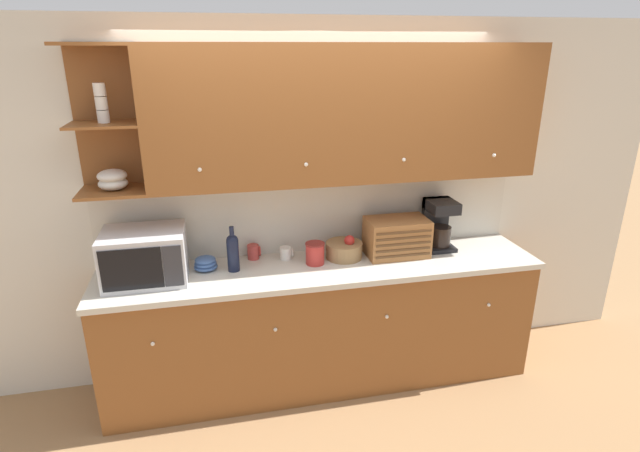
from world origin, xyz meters
TOP-DOWN VIEW (x-y plane):
  - ground_plane at (0.00, 0.00)m, footprint 24.00×24.00m
  - wall_back at (0.00, 0.03)m, footprint 5.48×0.06m
  - counter_unit at (-0.00, -0.29)m, footprint 3.10×0.62m
  - backsplash_panel at (0.00, -0.01)m, footprint 3.08×0.01m
  - upper_cabinets at (0.17, -0.17)m, footprint 3.08×0.36m
  - microwave at (-1.18, -0.28)m, footprint 0.52×0.41m
  - bowl_stack_on_counter at (-0.80, -0.20)m, footprint 0.16×0.16m
  - wine_bottle at (-0.62, -0.25)m, footprint 0.08×0.08m
  - mug_blue_second at (-0.46, -0.08)m, footprint 0.10×0.08m
  - mug at (-0.24, -0.14)m, footprint 0.10×0.08m
  - storage_canister at (-0.05, -0.26)m, footprint 0.14×0.14m
  - fruit_basket at (0.18, -0.20)m, footprint 0.27×0.27m
  - bread_box at (0.57, -0.23)m, footprint 0.44×0.28m
  - coffee_maker at (0.93, -0.16)m, footprint 0.21×0.24m

SIDE VIEW (x-z plane):
  - ground_plane at x=0.00m, z-range 0.00..0.00m
  - counter_unit at x=0.00m, z-range 0.00..0.95m
  - mug at x=-0.24m, z-range 0.95..1.04m
  - bowl_stack_on_counter at x=-0.80m, z-range 0.95..1.05m
  - mug_blue_second at x=-0.46m, z-range 0.95..1.06m
  - fruit_basket at x=0.18m, z-range 0.93..1.10m
  - storage_canister at x=-0.05m, z-range 0.95..1.11m
  - bread_box at x=0.57m, z-range 0.95..1.23m
  - wine_bottle at x=-0.62m, z-range 0.94..1.26m
  - microwave at x=-1.18m, z-range 0.95..1.29m
  - coffee_maker at x=0.93m, z-range 0.96..1.33m
  - backsplash_panel at x=0.00m, z-range 0.95..1.53m
  - wall_back at x=0.00m, z-range 0.00..2.60m
  - upper_cabinets at x=0.17m, z-range 1.53..2.43m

